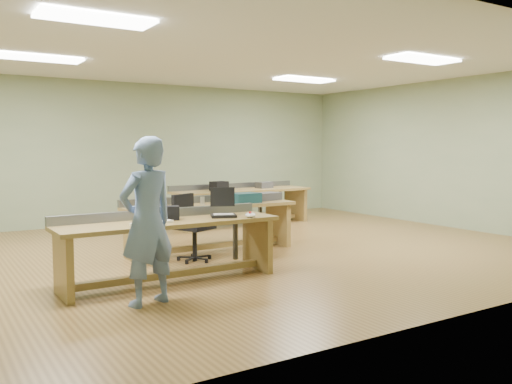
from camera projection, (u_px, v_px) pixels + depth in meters
floor at (234, 251)px, 8.50m from camera, size 10.00×10.00×0.00m
ceiling at (233, 57)px, 8.25m from camera, size 10.00×10.00×0.00m
wall_back at (142, 153)px, 11.76m from camera, size 10.00×0.04×3.00m
wall_front at (447, 161)px, 5.00m from camera, size 10.00×0.04×3.00m
wall_right at (447, 153)px, 11.02m from camera, size 0.04×8.00×3.00m
fluor_panels at (233, 59)px, 8.26m from camera, size 6.20×3.50×0.03m
workbench_front at (169, 237)px, 6.52m from camera, size 2.71×0.76×0.86m
workbench_mid at (210, 217)px, 8.39m from camera, size 2.72×0.75×0.86m
workbench_back at (242, 198)px, 11.30m from camera, size 3.08×0.97×0.86m
person at (147, 221)px, 5.55m from camera, size 0.73×0.58×1.74m
laptop_base at (224, 216)px, 6.82m from camera, size 0.39×0.36×0.03m
laptop_screen at (222, 197)px, 6.92m from camera, size 0.29×0.13×0.25m
keyboard at (152, 223)px, 6.20m from camera, size 0.53×0.31×0.03m
trackball_mouse at (250, 215)px, 6.77m from camera, size 0.15×0.17×0.06m
camera_bag at (169, 213)px, 6.55m from camera, size 0.29×0.24×0.17m
task_chair at (192, 237)px, 7.76m from camera, size 0.68×0.68×0.96m
parts_bin_teal at (245, 198)px, 8.57m from camera, size 0.46×0.35×0.16m
parts_bin_grey at (266, 196)px, 8.99m from camera, size 0.49×0.36×0.12m
mug at (217, 200)px, 8.42m from camera, size 0.17×0.17×0.11m
drinks_can at (202, 201)px, 8.24m from camera, size 0.07×0.07×0.12m
storage_box_back at (219, 186)px, 10.90m from camera, size 0.37×0.31×0.19m
tray_back at (264, 185)px, 11.61m from camera, size 0.35×0.28×0.13m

